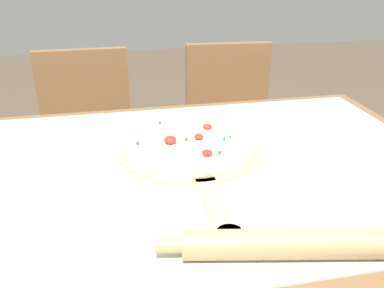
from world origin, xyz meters
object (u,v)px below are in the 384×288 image
pizza_peel (191,151)px  rolling_pin (289,244)px  chair_left (89,141)px  chair_right (230,130)px  pizza (190,141)px

pizza_peel → rolling_pin: bearing=-78.9°
chair_left → chair_right: bearing=-0.8°
chair_left → rolling_pin: bearing=-72.2°
pizza_peel → pizza: size_ratio=1.67×
pizza → chair_left: (-0.30, 0.70, -0.29)m
rolling_pin → pizza: bearing=100.6°
rolling_pin → chair_left: chair_left is taller
pizza_peel → chair_right: size_ratio=0.66×
chair_left → chair_right: (0.63, -0.00, 0.00)m
pizza → rolling_pin: bearing=-79.4°
pizza → rolling_pin: 0.44m
pizza → rolling_pin: size_ratio=0.79×
pizza_peel → pizza: bearing=90.1°
pizza_peel → chair_right: chair_right is taller
pizza_peel → rolling_pin: rolling_pin is taller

